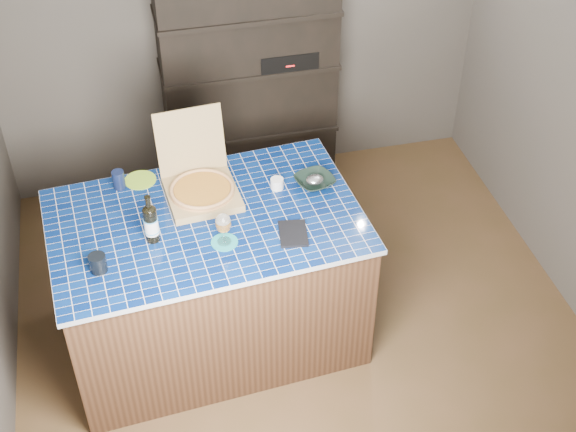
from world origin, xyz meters
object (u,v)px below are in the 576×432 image
object	(u,v)px
wine_glass	(223,224)
bowl	(315,181)
dvd_case	(293,234)
kitchen_island	(211,280)
pizza_box	(201,187)
mead_bottle	(151,223)

from	to	relation	value
wine_glass	bowl	distance (m)	0.71
dvd_case	bowl	xyz separation A→B (m)	(0.23, 0.39, 0.02)
kitchen_island	bowl	distance (m)	0.85
pizza_box	mead_bottle	distance (m)	0.45
pizza_box	mead_bottle	size ratio (longest dim) A/B	1.72
kitchen_island	wine_glass	bearing A→B (deg)	-76.47
mead_bottle	dvd_case	world-z (taller)	mead_bottle
pizza_box	dvd_case	distance (m)	0.63
pizza_box	bowl	size ratio (longest dim) A/B	2.33
kitchen_island	mead_bottle	distance (m)	0.67
dvd_case	bowl	size ratio (longest dim) A/B	0.95
pizza_box	wine_glass	size ratio (longest dim) A/B	2.69
kitchen_island	pizza_box	xyz separation A→B (m)	(0.01, 0.22, 0.53)
bowl	mead_bottle	bearing A→B (deg)	-165.13
mead_bottle	wine_glass	xyz separation A→B (m)	(0.37, -0.11, 0.02)
dvd_case	mead_bottle	bearing A→B (deg)	177.78
mead_bottle	wine_glass	distance (m)	0.39
mead_bottle	bowl	distance (m)	1.00
pizza_box	wine_glass	world-z (taller)	pizza_box
dvd_case	bowl	bearing A→B (deg)	68.51
wine_glass	dvd_case	size ratio (longest dim) A/B	0.91
pizza_box	bowl	distance (m)	0.66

